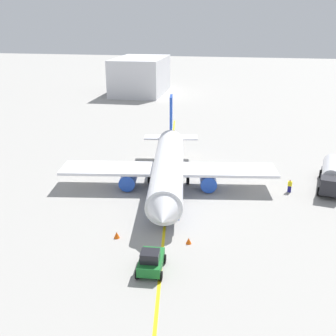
{
  "coord_description": "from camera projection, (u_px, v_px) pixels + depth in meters",
  "views": [
    {
      "loc": [
        46.92,
        9.34,
        20.83
      ],
      "look_at": [
        0.0,
        0.0,
        3.0
      ],
      "focal_mm": 42.65,
      "sensor_mm": 36.0,
      "label": 1
    }
  ],
  "objects": [
    {
      "name": "ground_plane",
      "position": [
        168.0,
        189.0,
        52.1
      ],
      "size": [
        400.0,
        400.0,
        0.0
      ],
      "primitive_type": "plane",
      "color": "#9E9B96"
    },
    {
      "name": "airplane",
      "position": [
        168.0,
        168.0,
        51.56
      ],
      "size": [
        30.73,
        28.43,
        9.9
      ],
      "color": "white",
      "rests_on": "ground"
    },
    {
      "name": "fuel_tanker",
      "position": [
        331.0,
        174.0,
        52.51
      ],
      "size": [
        10.73,
        4.39,
        3.15
      ],
      "color": "#2D2D33",
      "rests_on": "ground"
    },
    {
      "name": "pushback_tug",
      "position": [
        151.0,
        261.0,
        34.88
      ],
      "size": [
        3.75,
        2.57,
        2.2
      ],
      "color": "#196B28",
      "rests_on": "ground"
    },
    {
      "name": "refueling_worker",
      "position": [
        290.0,
        186.0,
        51.07
      ],
      "size": [
        0.45,
        0.58,
        1.71
      ],
      "color": "navy",
      "rests_on": "ground"
    },
    {
      "name": "safety_cone_nose",
      "position": [
        189.0,
        241.0,
        39.42
      ],
      "size": [
        0.57,
        0.57,
        0.63
      ],
      "primitive_type": "cone",
      "color": "#F2590F",
      "rests_on": "ground"
    },
    {
      "name": "safety_cone_wingtip",
      "position": [
        117.0,
        235.0,
        40.44
      ],
      "size": [
        0.61,
        0.61,
        0.68
      ],
      "primitive_type": "cone",
      "color": "#F2590F",
      "rests_on": "ground"
    },
    {
      "name": "distant_hangar",
      "position": [
        141.0,
        75.0,
        119.16
      ],
      "size": [
        24.12,
        14.74,
        10.38
      ],
      "color": "silver",
      "rests_on": "ground"
    },
    {
      "name": "taxi_line_marking",
      "position": [
        168.0,
        189.0,
        52.1
      ],
      "size": [
        75.14,
        12.35,
        0.01
      ],
      "primitive_type": "cube",
      "rotation": [
        0.0,
        0.0,
        0.16
      ],
      "color": "yellow",
      "rests_on": "ground"
    }
  ]
}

